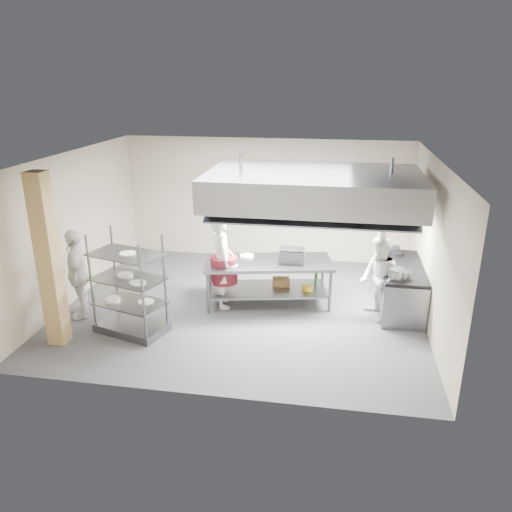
% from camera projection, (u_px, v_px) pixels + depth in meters
% --- Properties ---
extents(floor, '(7.00, 7.00, 0.00)m').
position_uv_depth(floor, '(243.00, 307.00, 10.07)').
color(floor, '#353538').
rests_on(floor, ground).
extents(ceiling, '(7.00, 7.00, 0.00)m').
position_uv_depth(ceiling, '(242.00, 157.00, 9.04)').
color(ceiling, silver).
rests_on(ceiling, wall_back).
extents(wall_back, '(7.00, 0.00, 7.00)m').
position_uv_depth(wall_back, '(266.00, 200.00, 12.34)').
color(wall_back, '#BEB097').
rests_on(wall_back, ground).
extents(wall_left, '(0.00, 6.00, 6.00)m').
position_uv_depth(wall_left, '(73.00, 227.00, 10.11)').
color(wall_left, '#BEB097').
rests_on(wall_left, ground).
extents(wall_right, '(0.00, 6.00, 6.00)m').
position_uv_depth(wall_right, '(432.00, 246.00, 9.00)').
color(wall_right, '#BEB097').
rests_on(wall_right, ground).
extents(column, '(0.30, 0.30, 3.00)m').
position_uv_depth(column, '(49.00, 261.00, 8.25)').
color(column, '#E0B973').
rests_on(column, floor).
extents(exhaust_hood, '(4.00, 2.50, 0.60)m').
position_uv_depth(exhaust_hood, '(314.00, 188.00, 9.41)').
color(exhaust_hood, gray).
rests_on(exhaust_hood, ceiling).
extents(hood_strip_a, '(1.60, 0.12, 0.04)m').
position_uv_depth(hood_strip_a, '(266.00, 202.00, 9.67)').
color(hood_strip_a, white).
rests_on(hood_strip_a, exhaust_hood).
extents(hood_strip_b, '(1.60, 0.12, 0.04)m').
position_uv_depth(hood_strip_b, '(361.00, 206.00, 9.38)').
color(hood_strip_b, white).
rests_on(hood_strip_b, exhaust_hood).
extents(wall_shelf, '(1.50, 0.28, 0.04)m').
position_uv_depth(wall_shelf, '(339.00, 204.00, 11.90)').
color(wall_shelf, gray).
rests_on(wall_shelf, wall_back).
extents(island, '(2.70, 1.55, 0.91)m').
position_uv_depth(island, '(268.00, 282.00, 10.10)').
color(island, gray).
rests_on(island, floor).
extents(island_worktop, '(2.70, 1.55, 0.06)m').
position_uv_depth(island_worktop, '(268.00, 263.00, 9.96)').
color(island_worktop, gray).
rests_on(island_worktop, island).
extents(island_undershelf, '(2.48, 1.41, 0.04)m').
position_uv_depth(island_undershelf, '(268.00, 289.00, 10.15)').
color(island_undershelf, slate).
rests_on(island_undershelf, island).
extents(pass_rack, '(1.38, 1.04, 1.85)m').
position_uv_depth(pass_rack, '(128.00, 284.00, 8.81)').
color(pass_rack, slate).
rests_on(pass_rack, floor).
extents(cooking_range, '(0.80, 2.00, 0.84)m').
position_uv_depth(cooking_range, '(400.00, 288.00, 9.90)').
color(cooking_range, gray).
rests_on(cooking_range, floor).
extents(range_top, '(0.78, 1.96, 0.06)m').
position_uv_depth(range_top, '(402.00, 267.00, 9.75)').
color(range_top, black).
rests_on(range_top, cooking_range).
extents(chef_head, '(0.68, 0.82, 1.91)m').
position_uv_depth(chef_head, '(222.00, 261.00, 9.82)').
color(chef_head, white).
rests_on(chef_head, floor).
extents(chef_line, '(0.86, 0.95, 1.62)m').
position_uv_depth(chef_line, '(378.00, 279.00, 9.33)').
color(chef_line, silver).
rests_on(chef_line, floor).
extents(chef_plating, '(0.79, 1.11, 1.75)m').
position_uv_depth(chef_plating, '(78.00, 274.00, 9.41)').
color(chef_plating, silver).
rests_on(chef_plating, floor).
extents(griddle, '(0.51, 0.40, 0.25)m').
position_uv_depth(griddle, '(292.00, 256.00, 9.88)').
color(griddle, slate).
rests_on(griddle, island_worktop).
extents(wicker_basket, '(0.38, 0.30, 0.15)m').
position_uv_depth(wicker_basket, '(281.00, 282.00, 10.27)').
color(wicker_basket, olive).
rests_on(wicker_basket, island_undershelf).
extents(stockpot, '(0.30, 0.30, 0.20)m').
position_uv_depth(stockpot, '(397.00, 274.00, 9.06)').
color(stockpot, slate).
rests_on(stockpot, range_top).
extents(plate_stack, '(0.28, 0.28, 0.05)m').
position_uv_depth(plate_stack, '(130.00, 301.00, 8.92)').
color(plate_stack, white).
rests_on(plate_stack, pass_rack).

